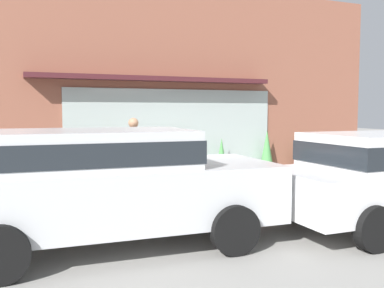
% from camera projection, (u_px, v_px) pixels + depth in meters
% --- Properties ---
extents(ground_plane, '(60.00, 60.00, 0.00)m').
position_uv_depth(ground_plane, '(199.00, 202.00, 8.85)').
color(ground_plane, gray).
extents(curb_strip, '(14.00, 0.24, 0.12)m').
position_uv_depth(curb_strip, '(203.00, 201.00, 8.66)').
color(curb_strip, '#B2B2AD').
rests_on(curb_strip, ground_plane).
extents(storefront, '(14.00, 0.81, 5.30)m').
position_uv_depth(storefront, '(152.00, 84.00, 11.59)').
color(storefront, '#935642').
rests_on(storefront, ground_plane).
extents(fire_hydrant, '(0.41, 0.37, 0.95)m').
position_uv_depth(fire_hydrant, '(114.00, 178.00, 9.06)').
color(fire_hydrant, '#4C8C47').
rests_on(fire_hydrant, ground_plane).
extents(pedestrian_with_handbag, '(0.58, 0.38, 1.72)m').
position_uv_depth(pedestrian_with_handbag, '(133.00, 150.00, 9.81)').
color(pedestrian_with_handbag, '#8E333D').
rests_on(pedestrian_with_handbag, ground_plane).
extents(parked_car_silver, '(4.63, 2.23, 1.63)m').
position_uv_depth(parked_car_silver, '(108.00, 180.00, 5.96)').
color(parked_car_silver, silver).
rests_on(parked_car_silver, ground_plane).
extents(potted_plant_window_right, '(0.29, 0.29, 1.12)m').
position_uv_depth(potted_plant_window_right, '(221.00, 159.00, 12.02)').
color(potted_plant_window_right, '#B7B2A3').
rests_on(potted_plant_window_right, ground_plane).
extents(potted_plant_window_left, '(0.43, 0.43, 1.31)m').
position_uv_depth(potted_plant_window_left, '(267.00, 153.00, 12.60)').
color(potted_plant_window_left, '#B7B2A3').
rests_on(potted_plant_window_left, ground_plane).
extents(potted_plant_near_hydrant, '(0.42, 0.42, 0.64)m').
position_uv_depth(potted_plant_near_hydrant, '(193.00, 167.00, 11.55)').
color(potted_plant_near_hydrant, '#9E6042').
rests_on(potted_plant_near_hydrant, ground_plane).
extents(potted_plant_window_center, '(0.52, 0.52, 0.82)m').
position_uv_depth(potted_plant_window_center, '(130.00, 169.00, 11.08)').
color(potted_plant_window_center, '#33473D').
rests_on(potted_plant_window_center, ground_plane).
extents(potted_plant_by_entrance, '(0.52, 0.52, 0.78)m').
position_uv_depth(potted_plant_by_entrance, '(304.00, 160.00, 12.98)').
color(potted_plant_by_entrance, '#33473D').
rests_on(potted_plant_by_entrance, ground_plane).
extents(potted_plant_trailing_edge, '(0.27, 0.27, 0.85)m').
position_uv_depth(potted_plant_trailing_edge, '(24.00, 174.00, 10.06)').
color(potted_plant_trailing_edge, '#9E6042').
rests_on(potted_plant_trailing_edge, ground_plane).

